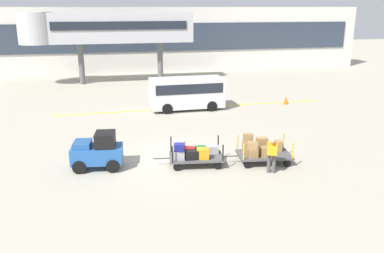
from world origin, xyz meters
The scene contains 10 objects.
ground_plane centered at (0.00, 0.00, 0.00)m, with size 120.00×120.00×0.00m, color #A8A08E.
apron_lead_line centered at (3.11, 9.24, 0.00)m, with size 18.50×0.20×0.01m, color yellow.
terminal_building centered at (0.00, 25.98, 3.29)m, with size 50.33×2.51×6.58m.
jet_bridge centered at (-2.80, 19.99, 4.81)m, with size 14.81×3.00×6.16m.
baggage_tug centered at (-3.30, -0.39, 0.75)m, with size 2.22×1.46×1.58m.
baggage_cart_lead centered at (0.72, -0.92, 0.53)m, with size 3.07×1.68×1.10m.
baggage_cart_middle centered at (3.69, -1.23, 0.56)m, with size 3.07×1.68×1.23m.
baggage_handler centered at (3.63, -2.50, 0.87)m, with size 0.54×0.55×1.56m.
shuttle_van centered at (2.48, 8.87, 1.23)m, with size 4.83×2.04×2.10m.
safety_cone_near centered at (9.62, 8.84, 0.28)m, with size 0.36×0.36×0.55m, color #EA590F.
Camera 1 is at (-2.92, -16.89, 6.60)m, focal length 37.86 mm.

